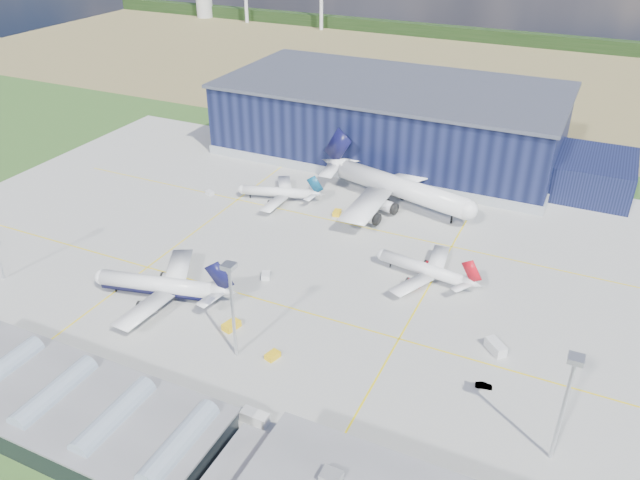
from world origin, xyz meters
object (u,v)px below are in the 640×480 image
Objects in this scene: airliner_navy at (156,277)px; airliner_widebody at (402,178)px; hangar at (398,123)px; gse_cart_a at (266,276)px; airliner_red at (423,262)px; gse_van_a at (255,418)px; gse_cart_b at (210,193)px; gse_tug_c at (337,213)px; airliner_regional at (277,187)px; light_mast_center at (231,296)px; car_b at (484,386)px; gse_tug_a at (231,326)px; gse_van_b at (496,347)px; gse_tug_b at (273,356)px; light_mast_east at (567,392)px.

airliner_widebody reaches higher than airliner_navy.
gse_cart_a is at bearing -91.19° from hangar.
gse_van_a is at bearing 86.62° from airliner_red.
airliner_widebody is 62.50m from gse_cart_b.
airliner_regional is at bearing 167.90° from gse_tug_c.
airliner_red is at bearing 59.38° from light_mast_center.
car_b is at bearing -62.84° from hangar.
gse_cart_a is (-36.34, -16.88, -4.09)m from airliner_red.
gse_tug_a is at bearing 160.17° from airliner_navy.
gse_tug_a is at bearing -120.81° from gse_cart_b.
airliner_regional is at bearing -144.82° from airliner_widebody.
car_b is at bearing -43.97° from airliner_widebody.
airliner_regional is 5.38× the size of gse_van_b.
airliner_regional is at bearing 112.02° from light_mast_center.
gse_tug_b is 0.59× the size of gse_van_b.
gse_tug_c is (-71.83, 68.92, -14.70)m from light_mast_east.
gse_tug_a reaches higher than gse_cart_a.
hangar is 125.07m from light_mast_center.
gse_tug_b is 68.16m from gse_tug_c.
gse_tug_c is at bearing 97.20° from gse_van_b.
gse_tug_a is at bearing 174.12° from light_mast_east.
airliner_navy is at bearing 173.80° from light_mast_east.
light_mast_east is 117.15m from airliner_regional.
light_mast_center is 17.32m from gse_tug_a.
airliner_red is 9.44× the size of gse_tug_b.
gse_tug_c is (-15.44, -14.33, -8.81)m from airliner_widebody.
car_b is (57.27, -56.43, -0.17)m from gse_tug_c.
hangar is at bearing 74.75° from gse_van_b.
car_b is (78.75, -57.51, -4.06)m from airliner_regional.
airliner_widebody reaches higher than gse_cart_a.
light_mast_east reaches higher than gse_tug_b.
airliner_widebody is at bearing 33.63° from gse_tug_c.
gse_cart_a is at bearing -109.46° from gse_cart_b.
airliner_regional is 10.20× the size of gse_cart_b.
gse_cart_a is at bearing 158.64° from light_mast_east.
airliner_red is at bearing -43.33° from gse_tug_c.
gse_tug_a is at bearing -89.33° from hangar.
airliner_widebody is at bearing 124.11° from light_mast_east.
gse_tug_c is 1.20× the size of gse_cart_b.
gse_tug_a is 58.72m from gse_van_b.
airliner_red is at bearing -82.19° from gse_cart_b.
gse_cart_a is at bearing 130.88° from gse_van_b.
gse_van_b is at bearing -11.22° from car_b.
airliner_navy is at bearing 41.98° from airliner_red.
hangar is 86.34m from airliner_red.
gse_van_a is at bearing -71.70° from airliner_widebody.
gse_tug_c is (-33.99, 23.03, -4.05)m from airliner_red.
airliner_widebody is at bearing -175.62° from airliner_regional.
gse_van_b reaches higher than gse_tug_b.
airliner_widebody is at bearing -129.46° from airliner_navy.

